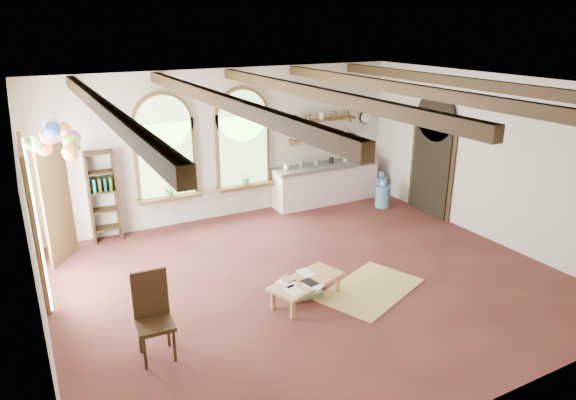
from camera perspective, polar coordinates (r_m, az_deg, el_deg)
floor at (r=8.74m, az=2.45°, el=-8.77°), size 8.00×8.00×0.00m
ceiling_beams at (r=7.78m, az=2.78°, el=11.84°), size 6.20×6.80×0.18m
window_left at (r=10.66m, az=-13.48°, el=5.32°), size 1.30×0.28×2.20m
window_right at (r=11.19m, az=-5.03°, el=6.42°), size 1.30×0.28×2.20m
left_doorway at (r=8.93m, az=-26.36°, el=-2.14°), size 0.10×1.90×2.50m
right_doorway at (r=11.72m, az=15.63°, el=3.68°), size 0.10×1.30×2.40m
kitchen_counter at (r=12.20m, az=4.22°, el=1.89°), size 2.68×0.62×0.94m
wall_shelf_lower at (r=12.07m, az=3.89°, el=6.99°), size 1.70×0.24×0.04m
wall_shelf_upper at (r=11.99m, az=3.93°, el=8.86°), size 1.70×0.24×0.04m
wall_clock at (r=12.75m, az=8.60°, el=9.08°), size 0.32×0.04×0.32m
bookshelf at (r=10.53m, az=-19.85°, el=0.36°), size 0.53×0.32×1.80m
coffee_table at (r=7.98m, az=2.06°, el=-9.13°), size 1.34×0.92×0.35m
side_chair at (r=6.97m, az=-14.47°, el=-14.17°), size 0.48×0.48×1.14m
floor_mat at (r=8.51m, az=9.14°, el=-9.77°), size 1.99×1.63×0.02m
floor_cushion at (r=8.32m, az=1.49°, el=-9.93°), size 0.60×0.60×0.09m
water_jug_a at (r=12.89m, az=10.19°, el=1.64°), size 0.32×0.32×0.63m
water_jug_b at (r=12.12m, az=10.47°, el=0.52°), size 0.34×0.34×0.65m
balloon_cluster at (r=8.99m, az=-24.16°, el=6.19°), size 0.84×0.95×1.16m
table_book at (r=7.92m, az=-0.50°, el=-8.92°), size 0.22×0.27×0.02m
tablet at (r=7.89m, az=2.43°, el=-9.12°), size 0.22×0.28×0.01m
potted_plant_left at (r=10.77m, az=-13.02°, el=1.17°), size 0.27×0.23×0.30m
potted_plant_right at (r=11.30m, az=-4.70°, el=2.44°), size 0.27×0.23×0.30m
shelf_cup_a at (r=11.69m, az=0.74°, el=6.97°), size 0.12×0.10×0.10m
shelf_cup_b at (r=11.86m, az=2.24°, el=7.12°), size 0.10×0.10×0.09m
shelf_bowl_a at (r=12.04m, az=3.69°, el=7.19°), size 0.22×0.22×0.05m
shelf_bowl_b at (r=12.22m, az=5.10°, el=7.35°), size 0.20×0.20×0.06m
shelf_vase at (r=12.40m, az=6.48°, el=7.78°), size 0.18×0.18×0.19m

